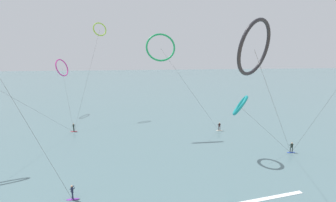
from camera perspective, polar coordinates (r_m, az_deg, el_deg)
The scene contains 10 objects.
sea_water at distance 119.14m, azimuth -5.64°, elevation 4.06°, with size 400.00×200.00×0.08m, color slate.
surfer_ivory at distance 49.01m, azimuth 12.28°, elevation -6.17°, with size 1.40×0.58×1.70m.
surfer_violet at distance 28.93m, azimuth -22.08°, elevation -19.93°, with size 1.40×0.69×1.70m.
surfer_crimson at distance 50.92m, azimuth -21.81°, elevation -6.07°, with size 1.40×0.71×1.70m.
surfer_cobalt at distance 42.54m, azimuth 27.64°, elevation -10.04°, with size 1.40×0.65×1.70m.
kite_charcoal at distance 23.86m, azimuth 20.14°, elevation 11.94°, with size 15.60×12.85×18.64m.
kite_magenta at distance 65.48m, azimuth -24.22°, elevation 7.32°, with size 7.19×18.04×14.02m.
kite_emerald at distance 43.78m, azimuth -1.81°, elevation 12.82°, with size 14.58×2.42×19.06m.
kite_teal at distance 35.59m, azimuth 17.05°, elevation -1.03°, with size 10.89×4.06×9.68m.
kite_lime at distance 59.76m, azimuth -16.16°, elevation 16.24°, with size 6.21×13.15×22.50m.
Camera 1 is at (-4.58, -14.02, 15.55)m, focal length 25.26 mm.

